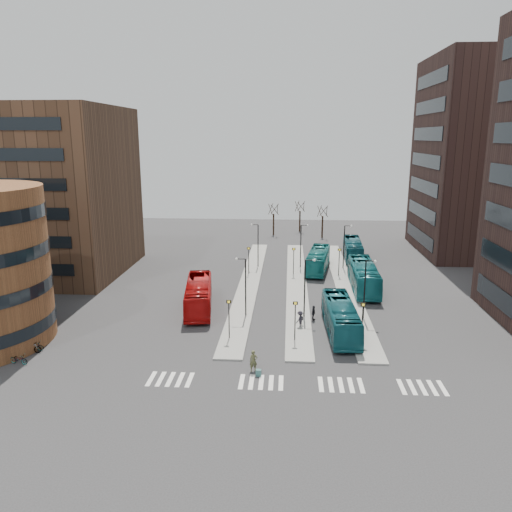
# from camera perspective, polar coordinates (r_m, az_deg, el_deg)

# --- Properties ---
(ground) EXTENTS (160.00, 160.00, 0.00)m
(ground) POSITION_cam_1_polar(r_m,az_deg,el_deg) (35.52, 1.90, -17.28)
(ground) COLOR #29292C
(ground) RESTS_ON ground
(island_left) EXTENTS (2.50, 45.00, 0.15)m
(island_left) POSITION_cam_1_polar(r_m,az_deg,el_deg) (63.34, -0.77, -3.07)
(island_left) COLOR gray
(island_left) RESTS_ON ground
(island_mid) EXTENTS (2.50, 45.00, 0.15)m
(island_mid) POSITION_cam_1_polar(r_m,az_deg,el_deg) (63.15, 4.67, -3.17)
(island_mid) COLOR gray
(island_mid) RESTS_ON ground
(island_right) EXTENTS (2.50, 45.00, 0.15)m
(island_right) POSITION_cam_1_polar(r_m,az_deg,el_deg) (63.54, 10.10, -3.23)
(island_right) COLOR gray
(island_right) RESTS_ON ground
(suitcase) EXTENTS (0.45, 0.37, 0.52)m
(suitcase) POSITION_cam_1_polar(r_m,az_deg,el_deg) (39.85, 0.29, -13.20)
(suitcase) COLOR navy
(suitcase) RESTS_ON ground
(red_bus) EXTENTS (4.19, 11.43, 3.11)m
(red_bus) POSITION_cam_1_polar(r_m,az_deg,el_deg) (54.15, -6.57, -4.44)
(red_bus) COLOR #AD0D0D
(red_bus) RESTS_ON ground
(teal_bus_a) EXTENTS (2.94, 10.96, 3.03)m
(teal_bus_a) POSITION_cam_1_polar(r_m,az_deg,el_deg) (48.15, 9.63, -6.92)
(teal_bus_a) COLOR #13555F
(teal_bus_a) RESTS_ON ground
(teal_bus_b) EXTENTS (4.07, 10.93, 2.97)m
(teal_bus_b) POSITION_cam_1_polar(r_m,az_deg,el_deg) (69.49, 7.09, -0.47)
(teal_bus_b) COLOR #166F6F
(teal_bus_b) RESTS_ON ground
(teal_bus_c) EXTENTS (3.04, 11.97, 3.32)m
(teal_bus_c) POSITION_cam_1_polar(r_m,az_deg,el_deg) (61.87, 12.19, -2.26)
(teal_bus_c) COLOR #166970
(teal_bus_c) RESTS_ON ground
(teal_bus_d) EXTENTS (3.06, 10.67, 2.94)m
(teal_bus_d) POSITION_cam_1_polar(r_m,az_deg,el_deg) (77.19, 11.01, 0.79)
(teal_bus_d) COLOR #12505C
(teal_bus_d) RESTS_ON ground
(traveller) EXTENTS (0.72, 0.55, 1.75)m
(traveller) POSITION_cam_1_polar(r_m,az_deg,el_deg) (40.29, -0.29, -11.91)
(traveller) COLOR #4C4D2E
(traveller) RESTS_ON ground
(commuter_a) EXTENTS (0.93, 0.85, 1.56)m
(commuter_a) POSITION_cam_1_polar(r_m,az_deg,el_deg) (52.58, -6.03, -5.87)
(commuter_a) COLOR black
(commuter_a) RESTS_ON ground
(commuter_b) EXTENTS (0.58, 0.97, 1.55)m
(commuter_b) POSITION_cam_1_polar(r_m,az_deg,el_deg) (51.08, 6.58, -6.49)
(commuter_b) COLOR black
(commuter_b) RESTS_ON ground
(commuter_c) EXTENTS (1.14, 1.23, 1.66)m
(commuter_c) POSITION_cam_1_polar(r_m,az_deg,el_deg) (49.15, 5.06, -7.20)
(commuter_c) COLOR black
(commuter_c) RESTS_ON ground
(bicycle_near) EXTENTS (1.72, 0.88, 0.86)m
(bicycle_near) POSITION_cam_1_polar(r_m,az_deg,el_deg) (45.96, -25.49, -10.59)
(bicycle_near) COLOR gray
(bicycle_near) RESTS_ON ground
(bicycle_mid) EXTENTS (1.69, 0.64, 0.99)m
(bicycle_mid) POSITION_cam_1_polar(r_m,az_deg,el_deg) (47.61, -24.27, -9.54)
(bicycle_mid) COLOR gray
(bicycle_mid) RESTS_ON ground
(bicycle_far) EXTENTS (1.58, 0.61, 0.82)m
(bicycle_far) POSITION_cam_1_polar(r_m,az_deg,el_deg) (48.05, -23.98, -9.41)
(bicycle_far) COLOR gray
(bicycle_far) RESTS_ON ground
(crosswalk_stripes) EXTENTS (22.35, 2.40, 0.01)m
(crosswalk_stripes) POSITION_cam_1_polar(r_m,az_deg,el_deg) (39.00, 4.77, -14.30)
(crosswalk_stripes) COLOR silver
(crosswalk_stripes) RESTS_ON ground
(office_block) EXTENTS (25.00, 20.12, 22.00)m
(office_block) POSITION_cam_1_polar(r_m,az_deg,el_deg) (73.67, -24.65, 6.73)
(office_block) COLOR #4D3424
(office_block) RESTS_ON ground
(tower_far) EXTENTS (20.12, 20.00, 30.00)m
(tower_far) POSITION_cam_1_polar(r_m,az_deg,el_deg) (86.33, 25.36, 10.16)
(tower_far) COLOR #2E1D1A
(tower_far) RESTS_ON ground
(sign_poles) EXTENTS (12.45, 22.12, 3.65)m
(sign_poles) POSITION_cam_1_polar(r_m,az_deg,el_deg) (55.77, 4.39, -2.93)
(sign_poles) COLOR black
(sign_poles) RESTS_ON ground
(lamp_posts) EXTENTS (14.04, 20.24, 6.12)m
(lamp_posts) POSITION_cam_1_polar(r_m,az_deg,el_deg) (60.31, 5.36, -0.53)
(lamp_posts) COLOR black
(lamp_posts) RESTS_ON ground
(bare_trees) EXTENTS (10.97, 8.14, 5.90)m
(bare_trees) POSITION_cam_1_polar(r_m,az_deg,el_deg) (94.45, 4.87, 4.08)
(bare_trees) COLOR black
(bare_trees) RESTS_ON ground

